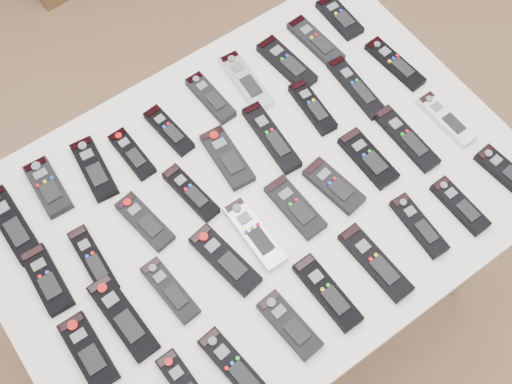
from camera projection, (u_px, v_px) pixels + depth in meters
ground at (287, 275)px, 2.24m from camera, size 4.00×4.00×0.00m
table at (256, 206)px, 1.57m from camera, size 1.25×0.88×0.78m
remote_0 at (13, 225)px, 1.47m from camera, size 0.06×0.20×0.02m
remote_1 at (48, 187)px, 1.51m from camera, size 0.07×0.16×0.02m
remote_2 at (94, 169)px, 1.54m from camera, size 0.08×0.18×0.02m
remote_3 at (132, 154)px, 1.55m from camera, size 0.05×0.15×0.02m
remote_4 at (169, 130)px, 1.58m from camera, size 0.06×0.16×0.02m
remote_5 at (210, 98)px, 1.62m from camera, size 0.05×0.16×0.02m
remote_6 at (246, 82)px, 1.65m from camera, size 0.07×0.19×0.02m
remote_7 at (287, 63)px, 1.67m from camera, size 0.07×0.18×0.02m
remote_8 at (316, 42)px, 1.70m from camera, size 0.06×0.18×0.02m
remote_9 at (339, 17)px, 1.74m from camera, size 0.06×0.15×0.02m
remote_10 at (47, 280)px, 1.41m from camera, size 0.07×0.17×0.02m
remote_11 at (93, 260)px, 1.43m from camera, size 0.05×0.17×0.02m
remote_12 at (145, 221)px, 1.47m from camera, size 0.08×0.16×0.02m
remote_13 at (191, 193)px, 1.50m from camera, size 0.06×0.17×0.02m
remote_14 at (227, 158)px, 1.55m from camera, size 0.07×0.17×0.02m
remote_15 at (271, 138)px, 1.57m from camera, size 0.06×0.21×0.02m
remote_16 at (312, 107)px, 1.61m from camera, size 0.06×0.16×0.02m
remote_17 at (356, 87)px, 1.64m from camera, size 0.06×0.20×0.02m
remote_18 at (395, 64)px, 1.67m from camera, size 0.06×0.18×0.02m
remote_19 at (88, 351)px, 1.34m from camera, size 0.06×0.17×0.02m
remote_20 at (123, 317)px, 1.37m from camera, size 0.07×0.21×0.02m
remote_21 at (170, 290)px, 1.40m from camera, size 0.06×0.16×0.02m
remote_22 at (225, 260)px, 1.43m from camera, size 0.08×0.19×0.02m
remote_23 at (254, 234)px, 1.46m from camera, size 0.06×0.19×0.02m
remote_24 at (295, 207)px, 1.49m from camera, size 0.07×0.17×0.02m
remote_25 at (334, 186)px, 1.51m from camera, size 0.08×0.16×0.02m
remote_26 at (368, 158)px, 1.55m from camera, size 0.06×0.16×0.02m
remote_27 at (406, 138)px, 1.57m from camera, size 0.05×0.20×0.02m
remote_28 at (446, 119)px, 1.60m from camera, size 0.05×0.17×0.02m
remote_31 at (235, 368)px, 1.33m from camera, size 0.07×0.19×0.02m
remote_32 at (290, 325)px, 1.37m from camera, size 0.07×0.16×0.02m
remote_33 at (327, 293)px, 1.40m from camera, size 0.06×0.19×0.02m
remote_34 at (375, 262)px, 1.43m from camera, size 0.06×0.20×0.02m
remote_35 at (419, 226)px, 1.47m from camera, size 0.05×0.17×0.02m
remote_36 at (460, 206)px, 1.49m from camera, size 0.05×0.16×0.02m
remote_37 at (505, 172)px, 1.53m from camera, size 0.06×0.16×0.02m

